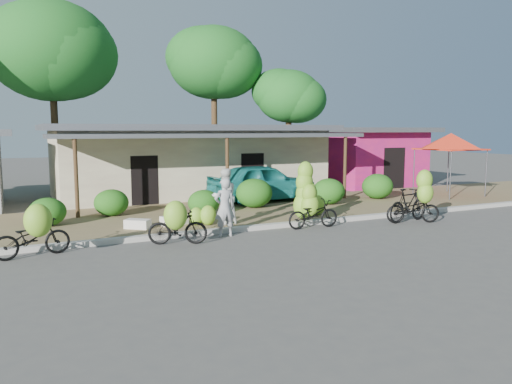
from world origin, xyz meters
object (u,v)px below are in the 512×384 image
at_px(tree_near_right, 285,95).
at_px(bike_center, 309,202).
at_px(tree_far_center, 47,49).
at_px(bystander, 225,197).
at_px(sack_near, 174,220).
at_px(bike_far_right, 413,209).
at_px(bike_far_left, 33,235).
at_px(sack_far, 138,224).
at_px(tree_center_right, 210,61).
at_px(vendor, 225,208).
at_px(red_canopy, 451,141).
at_px(bike_right, 412,201).
at_px(bike_left, 177,224).
at_px(teal_van, 262,182).

bearing_deg(tree_near_right, bike_center, -116.00).
distance_m(tree_far_center, bystander, 15.32).
xyz_separation_m(sack_near, bystander, (1.50, -0.58, 0.74)).
bearing_deg(tree_far_center, tree_near_right, -6.58).
bearing_deg(bike_far_right, bike_far_left, 107.54).
height_order(bike_center, sack_far, bike_center).
distance_m(sack_far, bystander, 2.83).
height_order(tree_center_right, vendor, tree_center_right).
height_order(tree_near_right, red_canopy, tree_near_right).
height_order(tree_far_center, red_canopy, tree_far_center).
xyz_separation_m(bike_right, vendor, (-6.57, 0.66, 0.12)).
bearing_deg(bike_right, bike_left, 78.87).
xyz_separation_m(bike_right, bystander, (-6.07, 1.89, 0.27)).
relative_size(tree_near_right, bike_left, 4.04).
distance_m(tree_center_right, teal_van, 11.70).
bearing_deg(tree_center_right, tree_near_right, -26.57).
distance_m(tree_near_right, sack_near, 16.07).
xyz_separation_m(tree_near_right, bike_far_right, (-2.77, -13.86, -4.73)).
bearing_deg(red_canopy, bike_right, -146.22).
xyz_separation_m(red_canopy, bike_center, (-9.50, -3.10, -1.80)).
relative_size(bike_left, sack_far, 2.23).
height_order(bike_far_right, sack_far, bike_far_right).
xyz_separation_m(bike_left, bike_right, (8.18, -0.13, 0.14)).
height_order(red_canopy, bike_right, red_canopy).
distance_m(bike_right, bike_far_right, 0.27).
bearing_deg(tree_near_right, sack_far, -135.30).
distance_m(bike_far_left, teal_van, 10.65).
distance_m(bike_far_right, bystander, 6.38).
bearing_deg(vendor, sack_near, -58.98).
height_order(sack_far, teal_van, teal_van).
bearing_deg(bike_left, bike_far_right, -70.53).
bearing_deg(bike_far_right, sack_far, 93.99).
bearing_deg(tree_center_right, sack_far, -119.25).
relative_size(tree_center_right, sack_far, 12.30).
xyz_separation_m(sack_far, bystander, (2.68, -0.51, 0.75)).
distance_m(tree_center_right, sack_far, 16.81).
relative_size(bike_center, sack_far, 2.81).
distance_m(bike_center, teal_van, 5.18).
bearing_deg(bike_right, bike_far_left, 77.83).
bearing_deg(bike_center, sack_far, 77.07).
relative_size(bike_far_left, bike_far_right, 0.99).
height_order(tree_far_center, sack_near, tree_far_center).
bearing_deg(tree_center_right, red_canopy, -58.54).
bearing_deg(sack_far, bike_left, -75.99).
bearing_deg(tree_center_right, vendor, -109.37).
bearing_deg(bike_right, teal_van, 13.83).
height_order(bike_right, teal_van, bike_right).
bearing_deg(bystander, tree_center_right, -117.46).
xyz_separation_m(bike_right, teal_van, (-2.67, 5.99, 0.18)).
xyz_separation_m(bystander, teal_van, (3.40, 4.10, -0.09)).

